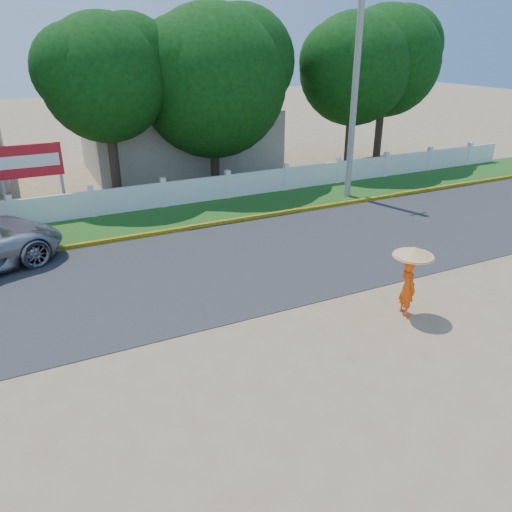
% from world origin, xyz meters
% --- Properties ---
extents(ground, '(120.00, 120.00, 0.00)m').
position_xyz_m(ground, '(0.00, 0.00, 0.00)').
color(ground, '#9E8460').
rests_on(ground, ground).
extents(road, '(60.00, 7.00, 0.02)m').
position_xyz_m(road, '(0.00, 4.50, 0.01)').
color(road, '#38383A').
rests_on(road, ground).
extents(grass_verge, '(60.00, 3.50, 0.03)m').
position_xyz_m(grass_verge, '(0.00, 9.75, 0.01)').
color(grass_verge, '#2D601E').
rests_on(grass_verge, ground).
extents(curb, '(40.00, 0.18, 0.16)m').
position_xyz_m(curb, '(0.00, 8.05, 0.08)').
color(curb, yellow).
rests_on(curb, ground).
extents(fence, '(40.00, 0.10, 1.10)m').
position_xyz_m(fence, '(0.00, 11.20, 0.55)').
color(fence, silver).
rests_on(fence, ground).
extents(building_near, '(10.00, 6.00, 3.20)m').
position_xyz_m(building_near, '(3.00, 18.00, 1.60)').
color(building_near, '#B7AD99').
rests_on(building_near, ground).
extents(utility_pole, '(0.28, 0.28, 9.05)m').
position_xyz_m(utility_pole, '(8.13, 9.11, 4.52)').
color(utility_pole, gray).
rests_on(utility_pole, ground).
extents(monk_with_parasol, '(1.06, 1.06, 1.93)m').
position_xyz_m(monk_with_parasol, '(3.23, -0.51, 1.26)').
color(monk_with_parasol, '#FF510D').
rests_on(monk_with_parasol, ground).
extents(billboard, '(2.50, 0.13, 2.95)m').
position_xyz_m(billboard, '(-5.04, 12.30, 2.14)').
color(billboard, gray).
rests_on(billboard, ground).
extents(tree_row, '(35.15, 7.14, 8.57)m').
position_xyz_m(tree_row, '(1.86, 14.16, 4.95)').
color(tree_row, '#473828').
rests_on(tree_row, ground).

